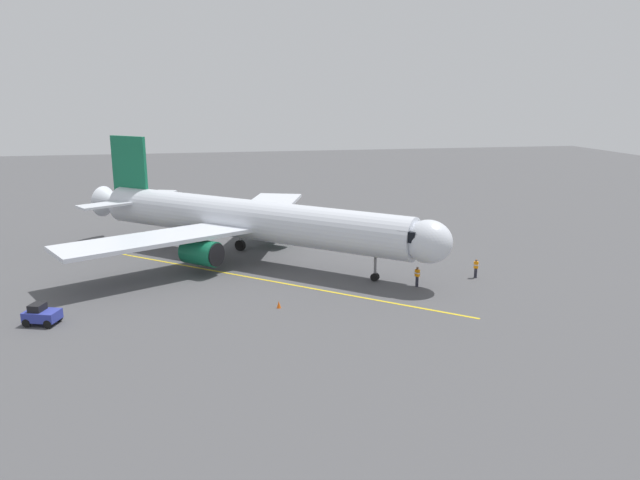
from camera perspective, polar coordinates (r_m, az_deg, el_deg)
name	(u,v)px	position (r m, az deg, el deg)	size (l,w,h in m)	color
ground_plane	(238,256)	(60.67, -7.82, -1.54)	(220.00, 220.00, 0.00)	#4C4C4F
apron_lead_in_line	(255,278)	(53.40, -6.25, -3.62)	(0.24, 40.00, 0.01)	yellow
airplane	(246,220)	(58.35, -7.10, 1.91)	(33.64, 32.34, 11.50)	silver
ground_crew_marshaller	(476,268)	(54.71, 14.61, -2.61)	(0.47, 0.43, 1.71)	#23232D
ground_crew_wing_walker	(417,276)	(51.28, 9.23, -3.43)	(0.42, 0.47, 1.71)	#23232D
ground_crew_loader	(292,231)	(67.42, -2.64, 0.91)	(0.47, 0.44, 1.71)	#23232D
tug_near_nose	(41,315)	(46.95, -24.97, -6.46)	(2.66, 2.18, 1.50)	#2D3899
safety_cone_nose_left	(279,304)	(45.95, -3.94, -6.14)	(0.32, 0.32, 0.55)	#F2590F
safety_cone_nose_right	(442,248)	(63.29, 11.53, -0.79)	(0.32, 0.32, 0.55)	#F2590F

